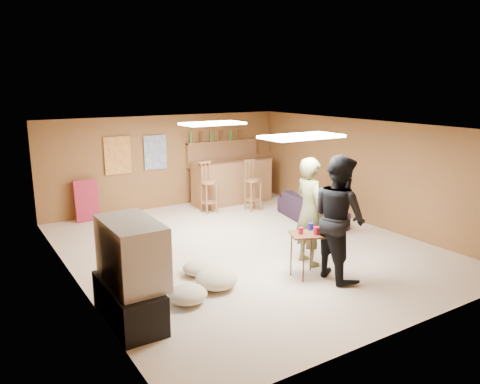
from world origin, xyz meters
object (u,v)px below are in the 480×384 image
person_olive (310,211)px  tray_table (307,255)px  sofa (311,208)px  person_black (339,217)px  tv_body (132,252)px  bar_counter (232,181)px

person_olive → tray_table: size_ratio=2.58×
sofa → tray_table: (-2.04, -2.28, 0.07)m
person_black → sofa: (1.67, 2.54, -0.68)m
person_black → tray_table: size_ratio=2.76×
tv_body → tray_table: size_ratio=1.59×
bar_counter → sofa: bearing=-74.5°
person_olive → person_black: (-0.00, -0.68, 0.06)m
sofa → person_olive: bearing=149.3°
person_black → sofa: person_black is taller
tv_body → person_olive: person_olive is taller
bar_counter → sofa: (0.63, -2.28, -0.27)m
tv_body → tray_table: tv_body is taller
person_olive → tray_table: 0.78m
tv_body → person_black: (3.11, -0.37, 0.06)m
person_olive → person_black: person_black is taller
person_olive → person_black: bearing=-176.5°
tv_body → sofa: bearing=24.4°
tv_body → person_olive: bearing=5.6°
tv_body → person_olive: 3.13m
sofa → tray_table: tray_table is taller
tv_body → bar_counter: tv_body is taller
person_olive → sofa: 2.58m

